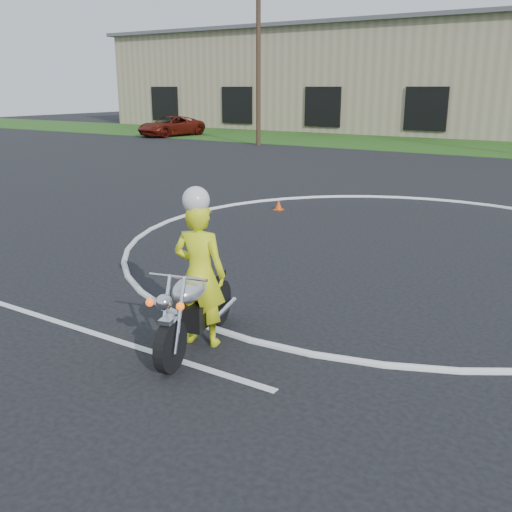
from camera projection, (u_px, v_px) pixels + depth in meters
The scene contains 6 objects.
ground at pixel (340, 283), 10.48m from camera, with size 120.00×120.00×0.00m, color black.
course_markings at pixel (508, 246), 12.89m from camera, with size 19.05×19.05×0.12m.
primary_motorcycle at pixel (195, 307), 7.76m from camera, with size 0.85×2.25×1.20m.
rider_primary_grp at pixel (200, 270), 7.74m from camera, with size 0.83×0.64×2.23m.
pickup_grp at pixel (171, 126), 41.79m from camera, with size 3.16×5.45×1.43m.
warehouse at pixel (343, 79), 50.91m from camera, with size 41.00×17.00×8.30m.
Camera 1 is at (4.01, -9.19, 3.46)m, focal length 40.00 mm.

